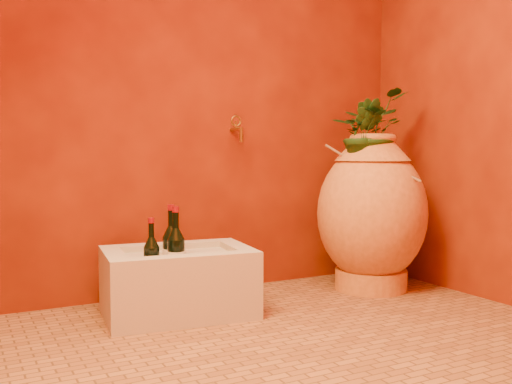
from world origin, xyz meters
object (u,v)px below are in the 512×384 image
amphora (372,213)px  stone_basin (178,283)px  wine_bottle_a (171,252)px  wall_tap (237,128)px  wine_bottle_c (152,261)px  wine_bottle_b (176,255)px

amphora → stone_basin: size_ratio=1.19×
amphora → wine_bottle_a: 1.17m
stone_basin → wall_tap: 0.94m
stone_basin → wine_bottle_c: wine_bottle_c is taller
wine_bottle_b → wine_bottle_c: wine_bottle_b is taller
amphora → wine_bottle_b: size_ratio=2.52×
wall_tap → wine_bottle_c: bearing=-148.1°
stone_basin → wine_bottle_a: size_ratio=2.10×
wine_bottle_a → wine_bottle_c: 0.16m
stone_basin → wine_bottle_b: wine_bottle_b is taller
wine_bottle_c → wall_tap: bearing=31.9°
amphora → wine_bottle_a: bearing=177.6°
wine_bottle_c → stone_basin: bearing=25.1°
wall_tap → amphora: bearing=-26.9°
wall_tap → wine_bottle_a: bearing=-149.2°
stone_basin → wine_bottle_b: (-0.03, -0.05, 0.15)m
amphora → wine_bottle_a: size_ratio=2.50×
wine_bottle_a → wine_bottle_b: 0.07m
stone_basin → wine_bottle_b: 0.16m
amphora → wine_bottle_c: (-1.29, -0.04, -0.15)m
amphora → stone_basin: bearing=178.6°
wine_bottle_b → amphora: bearing=1.2°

